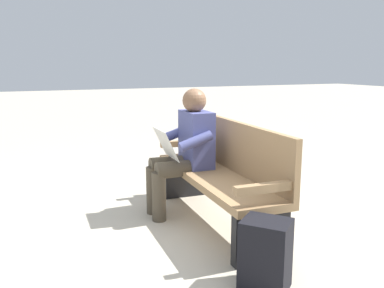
# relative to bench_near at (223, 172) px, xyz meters

# --- Properties ---
(ground_plane) EXTENTS (40.00, 40.00, 0.00)m
(ground_plane) POSITION_rel_bench_near_xyz_m (0.00, 0.07, -0.46)
(ground_plane) COLOR #B7AD99
(bench_near) EXTENTS (1.82, 0.56, 0.90)m
(bench_near) POSITION_rel_bench_near_xyz_m (0.00, 0.00, 0.00)
(bench_near) COLOR #9E7A51
(bench_near) RESTS_ON ground
(person_seated) EXTENTS (0.58, 0.59, 1.18)m
(person_seated) POSITION_rel_bench_near_xyz_m (0.34, 0.22, 0.17)
(person_seated) COLOR #474C84
(person_seated) RESTS_ON ground
(backpack) EXTENTS (0.38, 0.38, 0.45)m
(backpack) POSITION_rel_bench_near_xyz_m (-1.10, 0.27, -0.24)
(backpack) COLOR black
(backpack) RESTS_ON ground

